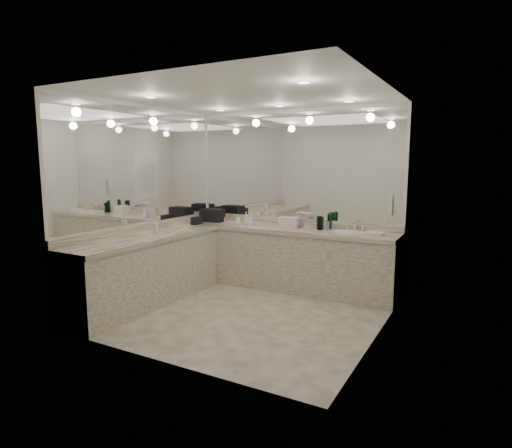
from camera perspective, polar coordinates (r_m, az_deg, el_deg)
The scene contains 36 objects.
floor at distance 5.39m, azimuth -1.54°, elevation -11.69°, with size 3.20×3.20×0.00m, color beige.
ceiling at distance 5.12m, azimuth -1.66°, elevation 16.83°, with size 3.20×3.20×0.00m, color white.
wall_back at distance 6.42m, azimuth 5.20°, elevation 3.44°, with size 3.20×0.02×2.60m, color silver.
wall_left at distance 6.06m, azimuth -14.79°, elevation 2.90°, with size 0.02×3.00×2.60m, color silver.
wall_right at distance 4.50m, azimuth 16.25°, elevation 1.06°, with size 0.02×3.00×2.60m, color silver.
vanity_back_base at distance 6.29m, azimuth 3.99°, elevation -4.77°, with size 3.20×0.60×0.84m, color beige.
vanity_back_top at distance 6.19m, azimuth 3.99°, elevation -0.73°, with size 3.20×0.64×0.06m, color beige.
vanity_left_base at distance 5.79m, azimuth -14.35°, elevation -6.18°, with size 0.60×2.40×0.84m, color beige.
vanity_left_top at distance 5.68m, azimuth -14.44°, elevation -1.80°, with size 0.64×2.42×0.06m, color beige.
backsplash_back at distance 6.44m, azimuth 5.08°, elevation 0.33°, with size 3.20×0.04×0.10m, color beige.
backsplash_left at distance 6.08m, azimuth -14.53°, elevation -0.38°, with size 0.04×3.00×0.10m, color beige.
mirror_back at distance 6.39m, azimuth 5.21°, elevation 7.68°, with size 3.12×0.01×1.55m, color white.
mirror_left at distance 6.02m, azimuth -14.88°, elevation 7.40°, with size 0.01×2.92×1.55m, color white.
sink at distance 5.87m, azimuth 12.48°, elevation -1.17°, with size 0.44×0.44×0.03m, color white.
faucet at distance 6.06m, azimuth 13.07°, elevation -0.18°, with size 0.24×0.16×0.14m, color silver.
wall_phone at distance 5.19m, azimuth 17.49°, elevation 2.48°, with size 0.06×0.10×0.24m, color white.
door at distance 4.06m, azimuth 14.38°, elevation -3.20°, with size 0.02×0.82×2.10m, color white.
black_toiletry_bag at distance 6.80m, azimuth -5.84°, elevation 1.17°, with size 0.35×0.22×0.20m, color black.
black_bag_spill at distance 6.51m, azimuth -7.90°, elevation 0.41°, with size 0.09×0.20×0.11m, color black.
cream_cosmetic_case at distance 6.14m, azimuth 4.38°, elevation 0.20°, with size 0.27×0.17×0.16m, color beige.
hand_towel at distance 5.76m, azimuth 15.57°, elevation -1.22°, with size 0.22×0.15×0.04m, color white.
lotion_left at distance 5.83m, azimuth -13.15°, elevation -0.56°, with size 0.06×0.06×0.13m, color white.
soap_bottle_a at distance 6.49m, azimuth -1.32°, elevation 0.81°, with size 0.07×0.07×0.19m, color silver.
soap_bottle_b at distance 6.37m, azimuth -0.77°, elevation 0.60°, with size 0.08×0.08×0.17m, color silver.
soap_bottle_c at distance 6.21m, azimuth 3.75°, elevation 0.38°, with size 0.13×0.13×0.17m, color #F2C887.
green_bottle_0 at distance 6.01m, azimuth 8.53°, elevation 0.09°, with size 0.06×0.06×0.18m, color #104C28.
green_bottle_1 at distance 6.03m, azimuth 8.67°, elevation 0.10°, with size 0.07×0.07×0.18m, color #104C28.
green_bottle_2 at distance 6.03m, azimuth 8.43°, elevation 0.16°, with size 0.07×0.07×0.19m, color #104C28.
green_bottle_3 at distance 6.11m, azimuth 9.79°, elevation 0.35°, with size 0.07×0.07×0.22m, color #104C28.
amenity_bottle_0 at distance 6.05m, azimuth 9.52°, elevation -0.20°, with size 0.05×0.05×0.11m, color #9966B2.
amenity_bottle_1 at distance 6.57m, azimuth -0.77°, elevation 0.71°, with size 0.04×0.04×0.14m, color #E0B28C.
amenity_bottle_2 at distance 6.79m, azimuth -4.21°, elevation 0.63°, with size 0.06×0.06×0.07m, color #E57F66.
amenity_bottle_3 at distance 6.20m, azimuth 6.09°, elevation 0.09°, with size 0.06×0.06×0.12m, color #9966B2.
amenity_bottle_4 at distance 6.18m, azimuth 7.31°, elevation -0.20°, with size 0.06×0.06×0.07m, color #E0B28C.
amenity_bottle_5 at distance 6.68m, azimuth -2.37°, elevation 0.55°, with size 0.07×0.07×0.08m, color #E0B28C.
amenity_bottle_6 at distance 6.66m, azimuth -2.45°, elevation 0.54°, with size 0.07×0.07×0.08m, color white.
Camera 1 is at (2.56, -4.36, 1.84)m, focal length 30.00 mm.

